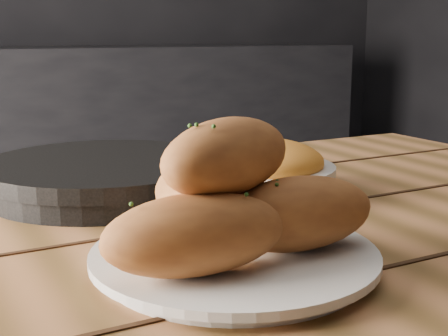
# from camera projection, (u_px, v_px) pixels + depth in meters

# --- Properties ---
(counter) EXTENTS (2.80, 0.60, 0.90)m
(counter) POSITION_uv_depth(u_px,v_px,m) (66.00, 147.00, 2.85)
(counter) COLOR black
(counter) RESTS_ON ground
(plate) EXTENTS (0.26, 0.26, 0.02)m
(plate) POSITION_uv_depth(u_px,v_px,m) (234.00, 258.00, 0.57)
(plate) COLOR silver
(plate) RESTS_ON table
(bread_rolls) EXTENTS (0.27, 0.21, 0.12)m
(bread_rolls) POSITION_uv_depth(u_px,v_px,m) (231.00, 201.00, 0.55)
(bread_rolls) COLOR #AB662F
(bread_rolls) RESTS_ON plate
(skillet) EXTENTS (0.45, 0.32, 0.05)m
(skillet) POSITION_uv_depth(u_px,v_px,m) (106.00, 175.00, 0.84)
(skillet) COLOR black
(skillet) RESTS_ON table
(bowl) EXTENTS (0.20, 0.20, 0.07)m
(bowl) POSITION_uv_depth(u_px,v_px,m) (260.00, 170.00, 0.82)
(bowl) COLOR white
(bowl) RESTS_ON table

